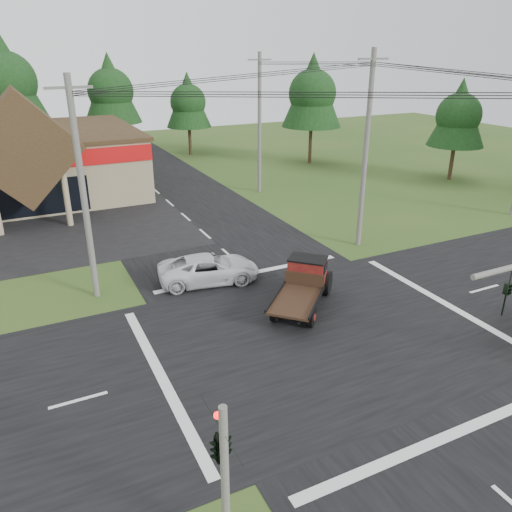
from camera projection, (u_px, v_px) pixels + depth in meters
ground at (319, 335)px, 21.56m from camera, size 120.00×120.00×0.00m
road_ns at (319, 334)px, 21.55m from camera, size 12.00×120.00×0.02m
road_ew at (319, 334)px, 21.55m from camera, size 120.00×12.00×0.02m
traffic_signal_corner at (221, 434)px, 11.09m from camera, size 0.53×2.48×4.40m
utility_pole_nw at (83, 191)px, 22.87m from camera, size 2.00×0.30×10.50m
utility_pole_ne at (366, 151)px, 29.15m from camera, size 2.00×0.30×11.50m
utility_pole_n at (260, 123)px, 40.82m from camera, size 2.00×0.30×11.20m
tree_row_c at (6, 78)px, 48.14m from camera, size 7.28×7.28×13.13m
tree_row_d at (110, 89)px, 53.53m from camera, size 6.16×6.16×11.11m
tree_row_e at (188, 100)px, 55.63m from camera, size 5.04×5.04×9.09m
tree_side_ne at (312, 91)px, 50.86m from camera, size 6.16×6.16×11.11m
tree_side_e_near at (459, 113)px, 44.67m from camera, size 5.04×5.04×9.09m
antique_flatbed_truck at (302, 287)px, 23.36m from camera, size 5.12×5.14×2.20m
white_pickup at (209, 269)px, 26.18m from camera, size 5.62×3.33×1.47m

